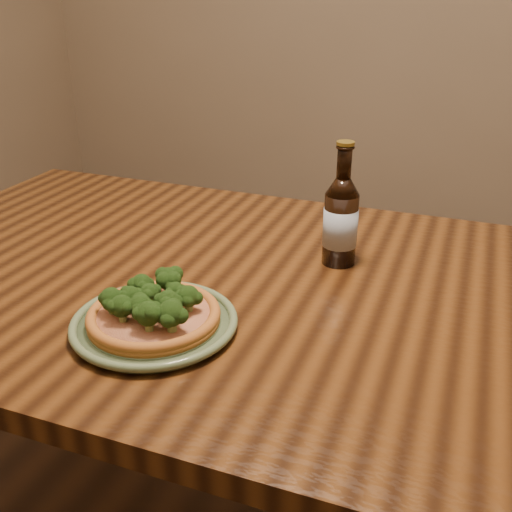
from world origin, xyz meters
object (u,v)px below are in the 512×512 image
(table, at_px, (257,324))
(plate, at_px, (155,323))
(beer_bottle, at_px, (341,220))
(pizza, at_px, (153,311))

(table, bearing_deg, plate, -113.67)
(plate, xyz_separation_m, beer_bottle, (0.21, 0.34, 0.08))
(pizza, height_order, beer_bottle, beer_bottle)
(table, relative_size, pizza, 7.66)
(table, height_order, plate, plate)
(plate, xyz_separation_m, pizza, (0.00, -0.00, 0.02))
(table, distance_m, plate, 0.25)
(table, xyz_separation_m, beer_bottle, (0.12, 0.13, 0.18))
(table, bearing_deg, beer_bottle, 46.94)
(plate, height_order, beer_bottle, beer_bottle)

